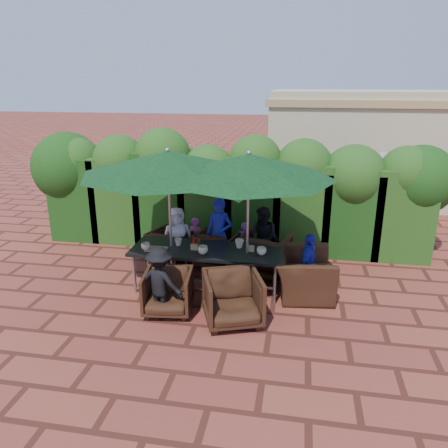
% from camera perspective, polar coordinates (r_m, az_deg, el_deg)
% --- Properties ---
extents(ground, '(80.00, 80.00, 0.00)m').
position_cam_1_polar(ground, '(7.68, -1.83, -8.82)').
color(ground, brown).
rests_on(ground, ground).
extents(dining_table, '(2.59, 0.90, 0.75)m').
position_cam_1_polar(dining_table, '(7.50, -2.25, -3.82)').
color(dining_table, black).
rests_on(dining_table, ground).
extents(umbrella_left, '(2.92, 2.92, 2.46)m').
position_cam_1_polar(umbrella_left, '(7.25, -7.35, 7.94)').
color(umbrella_left, gray).
rests_on(umbrella_left, ground).
extents(umbrella_right, '(2.78, 2.78, 2.46)m').
position_cam_1_polar(umbrella_right, '(6.92, 3.24, 7.56)').
color(umbrella_right, gray).
rests_on(umbrella_right, ground).
extents(chair_far_left, '(0.93, 0.90, 0.77)m').
position_cam_1_polar(chair_far_left, '(8.71, -6.92, -2.78)').
color(chair_far_left, black).
rests_on(chair_far_left, ground).
extents(chair_far_mid, '(0.93, 0.90, 0.80)m').
position_cam_1_polar(chair_far_mid, '(8.54, -0.69, -2.99)').
color(chair_far_mid, black).
rests_on(chair_far_mid, ground).
extents(chair_far_right, '(1.03, 1.00, 0.87)m').
position_cam_1_polar(chair_far_right, '(8.24, 5.38, -3.64)').
color(chair_far_right, black).
rests_on(chair_far_right, ground).
extents(chair_near_left, '(0.81, 0.77, 0.75)m').
position_cam_1_polar(chair_near_left, '(6.95, -7.34, -8.57)').
color(chair_near_left, black).
rests_on(chair_near_left, ground).
extents(chair_near_right, '(1.04, 1.01, 0.85)m').
position_cam_1_polar(chair_near_right, '(6.61, 1.15, -9.44)').
color(chair_near_right, black).
rests_on(chair_near_right, ground).
extents(chair_end_right, '(0.86, 1.21, 0.99)m').
position_cam_1_polar(chair_end_right, '(7.53, 10.29, -5.54)').
color(chair_end_right, black).
rests_on(chair_end_right, ground).
extents(adult_far_left, '(0.69, 0.56, 1.20)m').
position_cam_1_polar(adult_far_left, '(8.48, -6.11, -1.79)').
color(adult_far_left, white).
rests_on(adult_far_left, ground).
extents(adult_far_mid, '(0.58, 0.51, 1.41)m').
position_cam_1_polar(adult_far_mid, '(8.31, -0.63, -1.36)').
color(adult_far_mid, '#1E24A6').
rests_on(adult_far_mid, ground).
extents(adult_far_right, '(0.70, 0.58, 1.26)m').
position_cam_1_polar(adult_far_right, '(8.29, 5.22, -2.05)').
color(adult_far_right, black).
rests_on(adult_far_right, ground).
extents(adult_near_left, '(0.78, 0.49, 1.14)m').
position_cam_1_polar(adult_near_left, '(6.78, -8.32, -7.57)').
color(adult_near_left, black).
rests_on(adult_near_left, ground).
extents(adult_end_right, '(0.48, 0.72, 1.12)m').
position_cam_1_polar(adult_end_right, '(7.41, 10.94, -5.43)').
color(adult_end_right, '#1E24A6').
rests_on(adult_end_right, ground).
extents(child_left, '(0.37, 0.32, 0.92)m').
position_cam_1_polar(child_left, '(8.73, -3.78, -2.12)').
color(child_left, '#C0438E').
rests_on(child_left, ground).
extents(child_right, '(0.35, 0.29, 0.89)m').
position_cam_1_polar(child_right, '(8.53, 2.77, -2.72)').
color(child_right, '#834392').
rests_on(child_right, ground).
extents(pedestrian_a, '(1.78, 1.02, 1.80)m').
position_cam_1_polar(pedestrian_a, '(11.12, 9.25, 4.56)').
color(pedestrian_a, green).
rests_on(pedestrian_a, ground).
extents(pedestrian_b, '(1.08, 0.95, 1.92)m').
position_cam_1_polar(pedestrian_b, '(11.38, 14.85, 4.81)').
color(pedestrian_b, '#C0438E').
rests_on(pedestrian_b, ground).
extents(pedestrian_c, '(1.28, 1.07, 1.84)m').
position_cam_1_polar(pedestrian_c, '(11.51, 19.80, 4.28)').
color(pedestrian_c, gray).
rests_on(pedestrian_c, ground).
extents(cup_a, '(0.16, 0.16, 0.12)m').
position_cam_1_polar(cup_a, '(7.54, -10.19, -2.90)').
color(cup_a, beige).
rests_on(cup_a, dining_table).
extents(cup_b, '(0.13, 0.13, 0.12)m').
position_cam_1_polar(cup_b, '(7.66, -5.99, -2.36)').
color(cup_b, beige).
rests_on(cup_b, dining_table).
extents(cup_c, '(0.17, 0.17, 0.13)m').
position_cam_1_polar(cup_c, '(7.27, -2.79, -3.40)').
color(cup_c, beige).
rests_on(cup_c, dining_table).
extents(cup_d, '(0.16, 0.16, 0.15)m').
position_cam_1_polar(cup_d, '(7.52, 2.01, -2.57)').
color(cup_d, beige).
rests_on(cup_d, dining_table).
extents(cup_e, '(0.16, 0.16, 0.13)m').
position_cam_1_polar(cup_e, '(7.25, 4.92, -3.53)').
color(cup_e, beige).
rests_on(cup_e, dining_table).
extents(ketchup_bottle, '(0.04, 0.04, 0.17)m').
position_cam_1_polar(ketchup_bottle, '(7.50, -3.96, -2.57)').
color(ketchup_bottle, '#B20C0A').
rests_on(ketchup_bottle, dining_table).
extents(sauce_bottle, '(0.04, 0.04, 0.17)m').
position_cam_1_polar(sauce_bottle, '(7.50, -3.33, -2.54)').
color(sauce_bottle, '#4C230C').
rests_on(sauce_bottle, dining_table).
extents(serving_tray, '(0.35, 0.25, 0.02)m').
position_cam_1_polar(serving_tray, '(7.54, -8.81, -3.26)').
color(serving_tray, '#A67E50').
rests_on(serving_tray, dining_table).
extents(number_block_left, '(0.12, 0.06, 0.10)m').
position_cam_1_polar(number_block_left, '(7.45, -3.91, -3.00)').
color(number_block_left, tan).
rests_on(number_block_left, dining_table).
extents(number_block_right, '(0.12, 0.06, 0.10)m').
position_cam_1_polar(number_block_right, '(7.38, 3.52, -3.21)').
color(number_block_right, tan).
rests_on(number_block_right, dining_table).
extents(hedge_wall, '(9.10, 1.60, 2.55)m').
position_cam_1_polar(hedge_wall, '(9.38, 0.24, 5.13)').
color(hedge_wall, '#11370F').
rests_on(hedge_wall, ground).
extents(building, '(6.20, 3.08, 3.20)m').
position_cam_1_polar(building, '(13.96, 18.76, 9.59)').
color(building, '#C4B492').
rests_on(building, ground).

